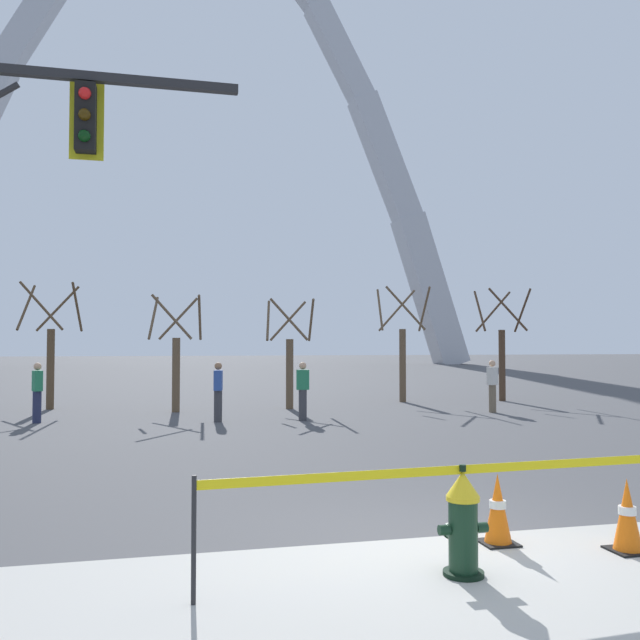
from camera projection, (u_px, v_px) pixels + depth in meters
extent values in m
plane|color=#474749|center=(435.00, 546.00, 6.86)|extent=(240.00, 240.00, 0.00)
cylinder|color=black|center=(463.00, 574.00, 5.94)|extent=(0.36, 0.36, 0.05)
cylinder|color=#14331E|center=(463.00, 536.00, 5.96)|extent=(0.26, 0.26, 0.62)
cylinder|color=gold|center=(463.00, 498.00, 5.97)|extent=(0.30, 0.30, 0.04)
cone|color=gold|center=(463.00, 484.00, 5.97)|extent=(0.30, 0.30, 0.22)
cylinder|color=black|center=(463.00, 468.00, 5.98)|extent=(0.06, 0.06, 0.06)
cylinder|color=#14331E|center=(444.00, 530.00, 5.92)|extent=(0.10, 0.09, 0.09)
cylinder|color=#14331E|center=(482.00, 527.00, 6.00)|extent=(0.10, 0.09, 0.09)
cylinder|color=#14331E|center=(454.00, 533.00, 6.15)|extent=(0.13, 0.14, 0.13)
cylinder|color=black|center=(450.00, 531.00, 6.23)|extent=(0.15, 0.03, 0.15)
cylinder|color=#232326|center=(194.00, 540.00, 5.30)|extent=(0.04, 0.04, 1.02)
cube|color=yellow|center=(514.00, 467.00, 6.14)|extent=(5.80, 0.33, 0.08)
cube|color=black|center=(498.00, 543.00, 6.89)|extent=(0.36, 0.36, 0.03)
cone|color=orange|center=(498.00, 508.00, 6.90)|extent=(0.28, 0.28, 0.70)
cylinder|color=white|center=(498.00, 504.00, 6.91)|extent=(0.17, 0.17, 0.08)
cube|color=black|center=(628.00, 551.00, 6.63)|extent=(0.36, 0.36, 0.03)
cone|color=orange|center=(627.00, 514.00, 6.65)|extent=(0.28, 0.28, 0.70)
cylinder|color=white|center=(627.00, 510.00, 6.65)|extent=(0.17, 0.17, 0.08)
cube|color=#232326|center=(54.00, 74.00, 8.72)|extent=(4.80, 0.12, 0.12)
cube|color=black|center=(86.00, 118.00, 8.79)|extent=(0.26, 0.24, 0.90)
cube|color=gold|center=(87.00, 121.00, 8.93)|extent=(0.44, 0.03, 1.04)
sphere|color=red|center=(85.00, 93.00, 8.68)|extent=(0.16, 0.16, 0.16)
sphere|color=#392706|center=(84.00, 115.00, 8.67)|extent=(0.16, 0.16, 0.16)
sphere|color=black|center=(84.00, 136.00, 8.66)|extent=(0.16, 0.16, 0.16)
cube|color=#B2B5BC|center=(32.00, 21.00, 62.88)|extent=(7.09, 2.34, 10.49)
cube|color=#B2B5BC|center=(339.00, 53.00, 69.74)|extent=(7.09, 2.34, 10.49)
cube|color=#B2B5BC|center=(385.00, 159.00, 70.48)|extent=(7.48, 2.65, 13.48)
cube|color=#B2B5BC|center=(430.00, 291.00, 71.11)|extent=(7.83, 2.96, 16.50)
cylinder|color=brown|center=(50.00, 369.00, 21.36)|extent=(0.24, 0.24, 2.57)
cylinder|color=brown|center=(26.00, 307.00, 21.41)|extent=(0.35, 1.38, 1.54)
cylinder|color=brown|center=(77.00, 307.00, 21.54)|extent=(0.22, 1.40, 1.54)
cylinder|color=brown|center=(58.00, 309.00, 22.22)|extent=(1.40, 0.22, 1.54)
cylinder|color=brown|center=(41.00, 306.00, 20.63)|extent=(1.38, 0.38, 1.54)
cylinder|color=brown|center=(176.00, 375.00, 20.51)|extent=(0.24, 0.24, 2.27)
cylinder|color=brown|center=(153.00, 318.00, 20.55)|extent=(0.32, 1.23, 1.37)
cylinder|color=brown|center=(200.00, 318.00, 20.67)|extent=(0.20, 1.24, 1.37)
cylinder|color=brown|center=(178.00, 319.00, 21.28)|extent=(1.24, 0.20, 1.37)
cylinder|color=brown|center=(172.00, 317.00, 19.87)|extent=(1.23, 0.35, 1.37)
cylinder|color=brown|center=(290.00, 374.00, 21.52)|extent=(0.24, 0.24, 2.24)
cylinder|color=brown|center=(268.00, 320.00, 21.56)|extent=(0.32, 1.22, 1.35)
cylinder|color=brown|center=(311.00, 320.00, 21.68)|extent=(0.20, 1.23, 1.35)
cylinder|color=brown|center=(288.00, 321.00, 22.28)|extent=(1.23, 0.20, 1.35)
cylinder|color=brown|center=(289.00, 319.00, 20.89)|extent=(1.21, 0.34, 1.35)
cylinder|color=brown|center=(403.00, 365.00, 24.13)|extent=(0.24, 0.24, 2.63)
cylinder|color=brown|center=(380.00, 309.00, 24.18)|extent=(0.36, 1.42, 1.57)
cylinder|color=brown|center=(424.00, 309.00, 24.31)|extent=(0.22, 1.43, 1.57)
cylinder|color=brown|center=(397.00, 310.00, 25.02)|extent=(1.43, 0.22, 1.57)
cylinder|color=brown|center=(406.00, 308.00, 23.39)|extent=(1.41, 0.39, 1.57)
cylinder|color=#473323|center=(502.00, 365.00, 24.55)|extent=(0.24, 0.24, 2.61)
cylinder|color=#473323|center=(480.00, 311.00, 24.60)|extent=(0.36, 1.41, 1.56)
cylinder|color=#473323|center=(522.00, 311.00, 24.73)|extent=(0.22, 1.42, 1.56)
cylinder|color=#473323|center=(493.00, 312.00, 25.43)|extent=(1.42, 0.22, 1.56)
cylinder|color=#473323|center=(508.00, 309.00, 23.81)|extent=(1.40, 0.39, 1.56)
cylinder|color=#38383D|center=(303.00, 405.00, 18.16)|extent=(0.22, 0.22, 0.84)
cube|color=#23754C|center=(303.00, 380.00, 18.19)|extent=(0.36, 0.24, 0.54)
sphere|color=tan|center=(303.00, 366.00, 18.20)|extent=(0.20, 0.20, 0.20)
cylinder|color=#232847|center=(37.00, 407.00, 17.60)|extent=(0.22, 0.22, 0.84)
cube|color=#23754C|center=(37.00, 381.00, 17.63)|extent=(0.32, 0.39, 0.54)
sphere|color=tan|center=(38.00, 366.00, 17.64)|extent=(0.20, 0.20, 0.20)
cylinder|color=brown|center=(492.00, 399.00, 20.35)|extent=(0.22, 0.22, 0.84)
cube|color=beige|center=(492.00, 376.00, 20.38)|extent=(0.39, 0.35, 0.54)
sphere|color=tan|center=(492.00, 363.00, 20.39)|extent=(0.20, 0.20, 0.20)
cylinder|color=#38383D|center=(218.00, 406.00, 17.84)|extent=(0.22, 0.22, 0.84)
cube|color=#2D4C99|center=(218.00, 380.00, 17.87)|extent=(0.27, 0.37, 0.54)
sphere|color=#936B4C|center=(218.00, 366.00, 17.88)|extent=(0.20, 0.20, 0.20)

